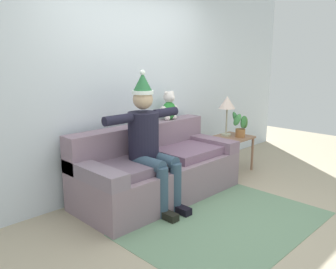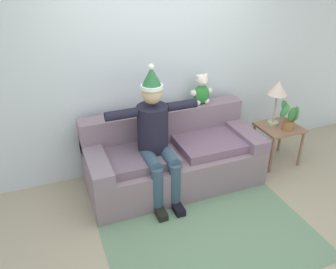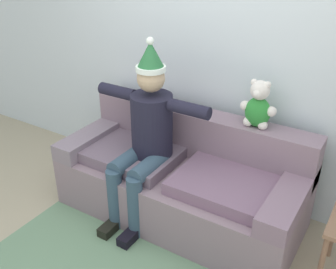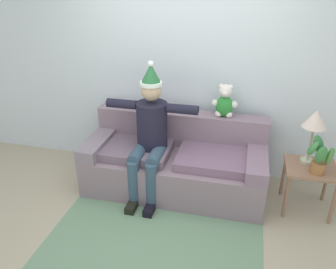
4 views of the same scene
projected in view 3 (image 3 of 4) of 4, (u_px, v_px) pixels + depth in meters
name	position (u px, v px, depth m)	size (l,w,h in m)	color
back_wall	(217.00, 47.00, 3.28)	(7.00, 0.10, 2.70)	silver
couch	(183.00, 179.00, 3.35)	(2.03, 0.90, 0.84)	gray
person_seated	(145.00, 133.00, 3.15)	(1.02, 0.77, 1.52)	black
teddy_bear	(258.00, 106.00, 3.01)	(0.29, 0.17, 0.38)	#2B8834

